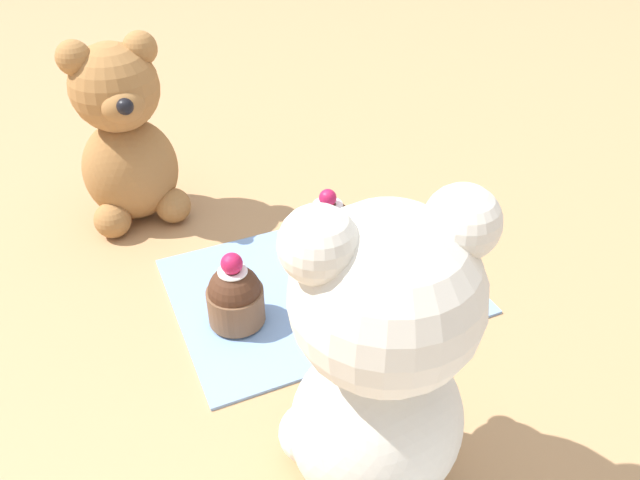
# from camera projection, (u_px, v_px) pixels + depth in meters

# --- Properties ---
(ground_plane) EXTENTS (4.00, 4.00, 0.00)m
(ground_plane) POSITION_uv_depth(u_px,v_px,m) (320.00, 287.00, 0.60)
(ground_plane) COLOR tan
(knitted_placemat) EXTENTS (0.27, 0.20, 0.01)m
(knitted_placemat) POSITION_uv_depth(u_px,v_px,m) (320.00, 285.00, 0.60)
(knitted_placemat) COLOR #7A9ED1
(knitted_placemat) RESTS_ON ground_plane
(teddy_bear_cream) EXTENTS (0.13, 0.13, 0.23)m
(teddy_bear_cream) POSITION_uv_depth(u_px,v_px,m) (379.00, 363.00, 0.37)
(teddy_bear_cream) COLOR silver
(teddy_bear_cream) RESTS_ON ground_plane
(teddy_bear_tan) EXTENTS (0.10, 0.10, 0.20)m
(teddy_bear_tan) POSITION_uv_depth(u_px,v_px,m) (125.00, 138.00, 0.65)
(teddy_bear_tan) COLOR #A3703D
(teddy_bear_tan) RESTS_ON ground_plane
(cupcake_near_cream_bear) EXTENTS (0.05, 0.05, 0.07)m
(cupcake_near_cream_bear) POSITION_uv_depth(u_px,v_px,m) (235.00, 296.00, 0.54)
(cupcake_near_cream_bear) COLOR brown
(cupcake_near_cream_bear) RESTS_ON knitted_placemat
(saucer_plate) EXTENTS (0.07, 0.07, 0.01)m
(saucer_plate) POSITION_uv_depth(u_px,v_px,m) (327.00, 249.00, 0.64)
(saucer_plate) COLOR white
(saucer_plate) RESTS_ON knitted_placemat
(cupcake_near_tan_bear) EXTENTS (0.06, 0.06, 0.07)m
(cupcake_near_tan_bear) POSITION_uv_depth(u_px,v_px,m) (327.00, 229.00, 0.62)
(cupcake_near_tan_bear) COLOR brown
(cupcake_near_tan_bear) RESTS_ON saucer_plate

